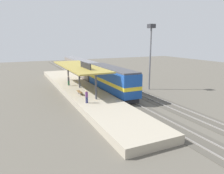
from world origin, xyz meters
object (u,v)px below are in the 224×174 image
platform_bench (79,92)px  person_walking (87,96)px  light_mast (151,43)px  locomotive (111,80)px  passenger_carriage_single (80,68)px  person_waiting (69,80)px

platform_bench → person_walking: 4.62m
light_mast → person_walking: 16.79m
locomotive → passenger_carriage_single: bearing=90.0°
person_waiting → light_mast: bearing=-22.5°
light_mast → locomotive: bearing=-179.0°
platform_bench → person_waiting: (0.13, 7.24, 0.51)m
locomotive → passenger_carriage_single: 18.00m
locomotive → person_waiting: locomotive is taller
person_walking → platform_bench: bearing=85.3°
platform_bench → light_mast: light_mast is taller
light_mast → person_walking: bearing=-156.5°
light_mast → person_waiting: (-13.67, 5.65, -6.54)m
platform_bench → person_walking: bearing=-94.7°
platform_bench → person_waiting: bearing=89.0°
platform_bench → light_mast: bearing=6.6°
platform_bench → locomotive: size_ratio=0.12×
locomotive → light_mast: (7.80, 0.14, 5.99)m
light_mast → person_waiting: size_ratio=6.84×
light_mast → person_waiting: bearing=157.5°
passenger_carriage_single → person_walking: bearing=-104.9°
passenger_carriage_single → person_walking: passenger_carriage_single is taller
person_waiting → person_walking: 11.82m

